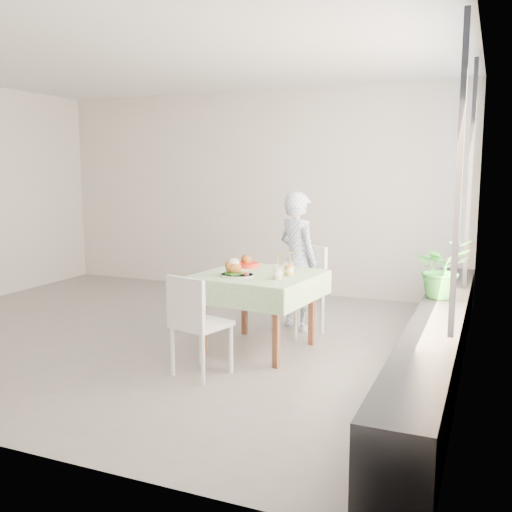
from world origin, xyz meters
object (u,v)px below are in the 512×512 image
at_px(chair_far, 298,306).
at_px(main_dish, 235,270).
at_px(potted_plant, 442,268).
at_px(juice_cup_orange, 289,269).
at_px(chair_near, 201,344).
at_px(diner, 298,261).
at_px(cafe_table, 259,303).

distance_m(chair_far, main_dish, 1.08).
bearing_deg(potted_plant, juice_cup_orange, -151.34).
relative_size(main_dish, juice_cup_orange, 1.21).
height_order(chair_far, juice_cup_orange, juice_cup_orange).
xyz_separation_m(chair_far, chair_near, (-0.36, -1.50, -0.02)).
height_order(juice_cup_orange, potted_plant, potted_plant).
xyz_separation_m(chair_far, diner, (-0.06, 0.15, 0.46)).
xyz_separation_m(diner, potted_plant, (1.48, -0.14, 0.04)).
relative_size(main_dish, potted_plant, 0.56).
height_order(main_dish, juice_cup_orange, juice_cup_orange).
bearing_deg(main_dish, diner, 76.63).
height_order(cafe_table, chair_far, chair_far).
height_order(diner, main_dish, diner).
relative_size(chair_near, main_dish, 2.68).
distance_m(cafe_table, chair_far, 0.73).
height_order(diner, juice_cup_orange, diner).
bearing_deg(diner, main_dish, 107.83).
bearing_deg(diner, potted_plant, -154.11).
bearing_deg(main_dish, cafe_table, 54.17).
distance_m(chair_far, diner, 0.49).
xyz_separation_m(diner, main_dish, (-0.25, -1.05, 0.05)).
bearing_deg(main_dish, juice_cup_orange, 25.16).
bearing_deg(diner, chair_far, 144.09).
xyz_separation_m(cafe_table, chair_near, (-0.19, -0.81, -0.20)).
distance_m(chair_near, diner, 1.75).
bearing_deg(diner, juice_cup_orange, 134.46).
height_order(cafe_table, juice_cup_orange, juice_cup_orange).
height_order(chair_near, juice_cup_orange, juice_cup_orange).
height_order(diner, potted_plant, diner).
bearing_deg(main_dish, chair_far, 70.72).
bearing_deg(potted_plant, main_dish, -152.23).
relative_size(diner, juice_cup_orange, 5.66).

